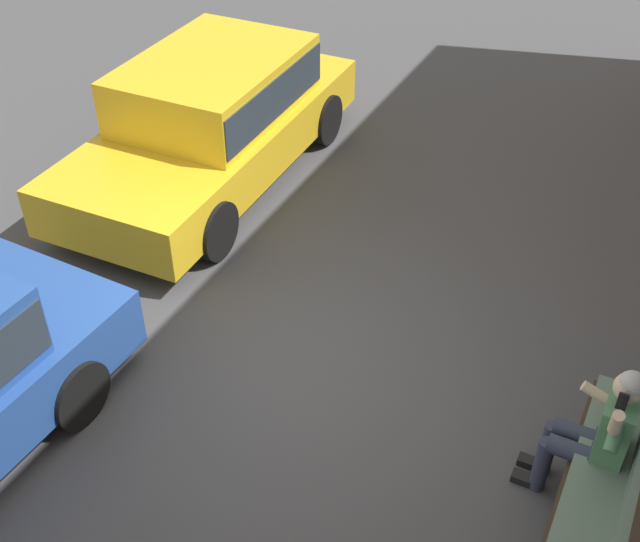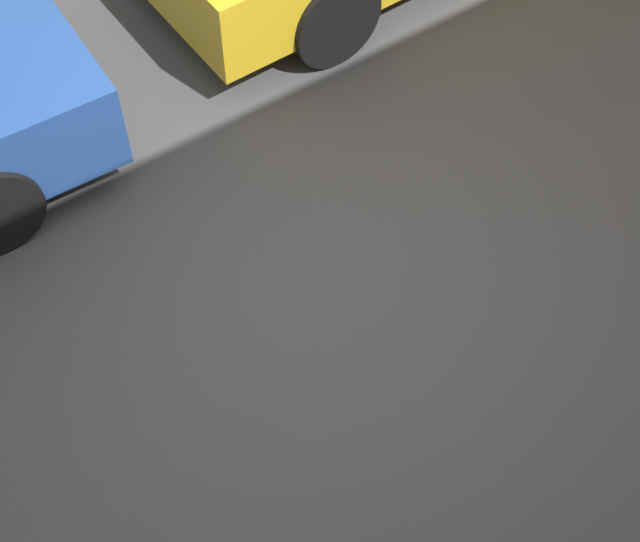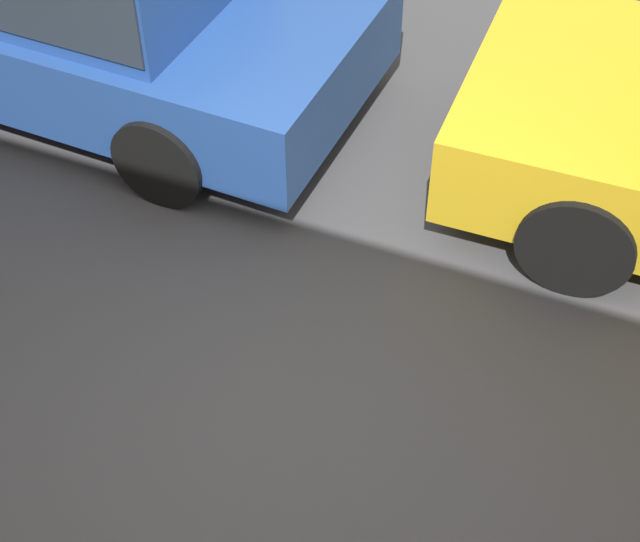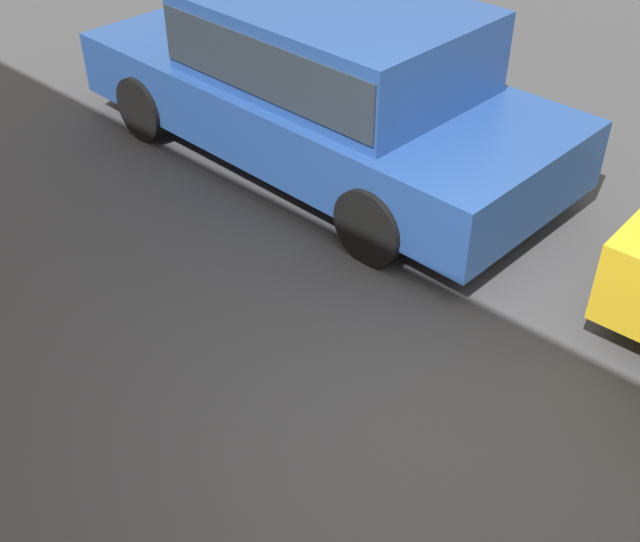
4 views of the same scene
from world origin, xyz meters
name	(u,v)px [view 1 (image 1 of 4)]	position (x,y,z in m)	size (l,w,h in m)	color
ground_plane	(293,367)	(0.00, 0.00, 0.00)	(60.00, 60.00, 0.00)	#424244
bench	(621,472)	(0.40, 2.90, 0.61)	(1.94, 0.55, 1.04)	#332319
person_on_phone	(598,431)	(0.22, 2.67, 0.73)	(0.73, 0.74, 1.37)	#2D3347
parked_car_near	(213,114)	(-2.59, -2.47, 0.82)	(4.55, 2.06, 1.50)	gold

